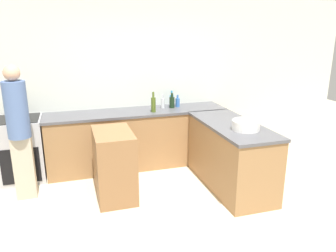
{
  "coord_description": "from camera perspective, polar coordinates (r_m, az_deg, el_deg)",
  "views": [
    {
      "loc": [
        -1.02,
        -3.06,
        2.18
      ],
      "look_at": [
        0.17,
        0.83,
        0.98
      ],
      "focal_mm": 35.0,
      "sensor_mm": 36.0,
      "label": 1
    }
  ],
  "objects": [
    {
      "name": "dish_soap_bottle",
      "position": [
        5.51,
        0.64,
        4.5
      ],
      "size": [
        0.07,
        0.07,
        0.27
      ],
      "color": "#338CBF",
      "rests_on": "counter_back"
    },
    {
      "name": "counter_back",
      "position": [
        5.38,
        -5.23,
        -2.15
      ],
      "size": [
        2.89,
        0.65,
        0.93
      ],
      "color": "olive",
      "rests_on": "ground_plane"
    },
    {
      "name": "vinegar_bottle_clear",
      "position": [
        5.4,
        -0.92,
        4.08
      ],
      "size": [
        0.06,
        0.06,
        0.23
      ],
      "color": "silver",
      "rests_on": "counter_back"
    },
    {
      "name": "wine_bottle_dark",
      "position": [
        5.42,
        0.69,
        4.2
      ],
      "size": [
        0.09,
        0.09,
        0.25
      ],
      "color": "black",
      "rests_on": "counter_back"
    },
    {
      "name": "water_bottle_blue",
      "position": [
        5.5,
        1.68,
        4.18
      ],
      "size": [
        0.07,
        0.07,
        0.2
      ],
      "color": "#386BB7",
      "rests_on": "counter_back"
    },
    {
      "name": "person_by_range",
      "position": [
        4.57,
        -24.54,
        -0.21
      ],
      "size": [
        0.28,
        0.28,
        1.77
      ],
      "color": "#ADA38E",
      "rests_on": "ground_plane"
    },
    {
      "name": "island_table",
      "position": [
        4.43,
        -9.35,
        -6.63
      ],
      "size": [
        0.49,
        0.79,
        0.91
      ],
      "color": "brown",
      "rests_on": "ground_plane"
    },
    {
      "name": "ground_plane",
      "position": [
        3.89,
        1.2,
        -17.58
      ],
      "size": [
        14.0,
        14.0,
        0.0
      ],
      "primitive_type": "plane",
      "color": "beige"
    },
    {
      "name": "wall_back",
      "position": [
        5.5,
        -6.22,
        7.7
      ],
      "size": [
        8.0,
        0.06,
        2.7
      ],
      "color": "silver",
      "rests_on": "ground_plane"
    },
    {
      "name": "range_oven",
      "position": [
        5.34,
        -24.07,
        -3.71
      ],
      "size": [
        0.62,
        0.63,
        0.94
      ],
      "color": "#ADADB2",
      "rests_on": "ground_plane"
    },
    {
      "name": "olive_oil_bottle",
      "position": [
        5.13,
        -2.56,
        3.83
      ],
      "size": [
        0.07,
        0.07,
        0.32
      ],
      "color": "#475B1E",
      "rests_on": "counter_back"
    },
    {
      "name": "counter_peninsula",
      "position": [
        4.75,
        10.8,
        -4.99
      ],
      "size": [
        0.69,
        1.64,
        0.93
      ],
      "color": "olive",
      "rests_on": "ground_plane"
    },
    {
      "name": "mixing_bowl",
      "position": [
        4.33,
        13.4,
        0.15
      ],
      "size": [
        0.35,
        0.35,
        0.13
      ],
      "color": "white",
      "rests_on": "counter_peninsula"
    }
  ]
}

